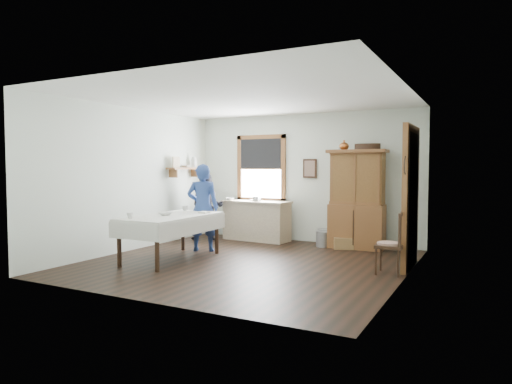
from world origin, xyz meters
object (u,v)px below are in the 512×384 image
dining_table (171,237)px  woman_blue (203,211)px  work_counter (257,221)px  wicker_basket (344,243)px  china_hutch (357,199)px  pail (323,239)px  figure_dark (207,209)px  spindle_chair (389,243)px

dining_table → woman_blue: (0.01, 0.94, 0.38)m
dining_table → woman_blue: 1.01m
work_counter → dining_table: (-0.31, -2.54, -0.04)m
dining_table → wicker_basket: (2.30, 2.37, -0.27)m
china_hutch → woman_blue: (-2.49, -1.62, -0.20)m
wicker_basket → china_hutch: bearing=42.2°
china_hutch → pail: china_hutch is taller
pail → figure_dark: 2.56m
china_hutch → pail: size_ratio=6.23×
pail → spindle_chair: bearing=-47.3°
woman_blue → work_counter: bearing=-124.0°
woman_blue → dining_table: bearing=66.5°
china_hutch → dining_table: size_ratio=1.00×
spindle_chair → woman_blue: (-3.49, 0.29, 0.30)m
dining_table → figure_dark: bearing=106.8°
china_hutch → woman_blue: 2.98m
china_hutch → wicker_basket: (-0.20, -0.18, -0.84)m
pail → figure_dark: bearing=-170.6°
work_counter → wicker_basket: size_ratio=3.94×
pail → figure_dark: (-2.47, -0.41, 0.52)m
china_hutch → wicker_basket: 0.89m
china_hutch → spindle_chair: 2.21m
work_counter → woman_blue: size_ratio=0.98×
work_counter → figure_dark: 1.09m
work_counter → dining_table: bearing=-92.8°
work_counter → wicker_basket: (1.98, -0.16, -0.31)m
spindle_chair → wicker_basket: spindle_chair is taller
pail → wicker_basket: pail is taller
china_hutch → wicker_basket: bearing=-139.6°
spindle_chair → figure_dark: figure_dark is taller
dining_table → spindle_chair: bearing=10.5°
dining_table → spindle_chair: spindle_chair is taller
work_counter → dining_table: 2.56m
dining_table → spindle_chair: size_ratio=2.06×
china_hutch → figure_dark: size_ratio=1.43×
china_hutch → spindle_chair: china_hutch is taller
spindle_chair → work_counter: bearing=145.6°
spindle_chair → woman_blue: woman_blue is taller
figure_dark → work_counter: bearing=3.7°
work_counter → spindle_chair: size_ratio=1.61×
china_hutch → woman_blue: bearing=-148.8°
china_hutch → pail: 1.03m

